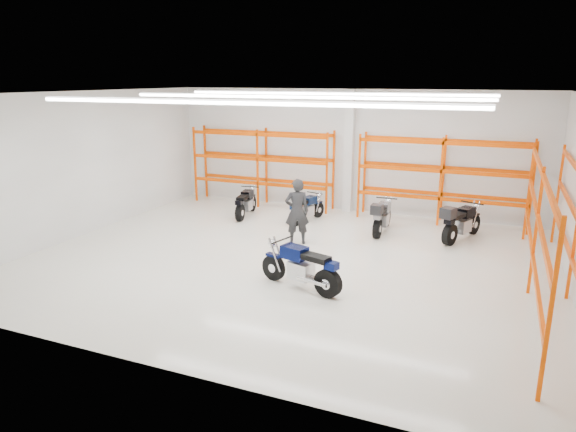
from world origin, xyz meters
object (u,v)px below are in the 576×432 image
at_px(motorcycle_back_c, 381,217).
at_px(motorcycle_back_d, 460,223).
at_px(structural_column, 349,152).
at_px(standing_man, 297,211).
at_px(motorcycle_main, 303,268).
at_px(motorcycle_back_b, 306,210).
at_px(motorcycle_back_a, 245,204).

xyz_separation_m(motorcycle_back_c, motorcycle_back_d, (2.39, 0.14, 0.03)).
height_order(motorcycle_back_c, structural_column, structural_column).
bearing_deg(motorcycle_back_c, standing_man, -136.84).
xyz_separation_m(motorcycle_main, standing_man, (-1.44, 3.23, 0.47)).
bearing_deg(motorcycle_back_b, motorcycle_back_c, -6.88).
relative_size(motorcycle_back_a, motorcycle_back_b, 1.06).
bearing_deg(motorcycle_back_b, motorcycle_back_d, -2.10).
bearing_deg(motorcycle_back_b, standing_man, -75.58).
height_order(motorcycle_back_b, motorcycle_back_c, motorcycle_back_c).
relative_size(standing_man, structural_column, 0.45).
xyz_separation_m(motorcycle_main, motorcycle_back_b, (-2.04, 5.56, -0.08)).
relative_size(motorcycle_back_d, structural_column, 0.50).
bearing_deg(motorcycle_back_d, motorcycle_back_a, 179.62).
bearing_deg(structural_column, motorcycle_back_b, -113.75).
height_order(motorcycle_main, motorcycle_back_b, motorcycle_main).
distance_m(motorcycle_back_a, motorcycle_back_d, 7.41).
bearing_deg(motorcycle_main, standing_man, 114.08).
relative_size(motorcycle_main, structural_column, 0.50).
height_order(standing_man, structural_column, structural_column).
bearing_deg(motorcycle_back_a, motorcycle_back_b, 3.50).
bearing_deg(motorcycle_back_c, motorcycle_back_a, 177.82).
relative_size(motorcycle_back_b, standing_man, 0.96).
bearing_deg(standing_man, motorcycle_main, 87.39).
relative_size(motorcycle_back_a, standing_man, 1.02).
height_order(motorcycle_back_a, motorcycle_back_d, motorcycle_back_d).
bearing_deg(motorcycle_back_a, motorcycle_back_c, -2.18).
xyz_separation_m(motorcycle_main, motorcycle_back_d, (3.09, 5.37, 0.04)).
bearing_deg(standing_man, motorcycle_back_a, -64.04).
relative_size(motorcycle_back_c, motorcycle_back_d, 0.98).
bearing_deg(motorcycle_back_c, motorcycle_main, -97.58).
bearing_deg(structural_column, motorcycle_back_a, -145.20).
relative_size(motorcycle_main, motorcycle_back_c, 1.03).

